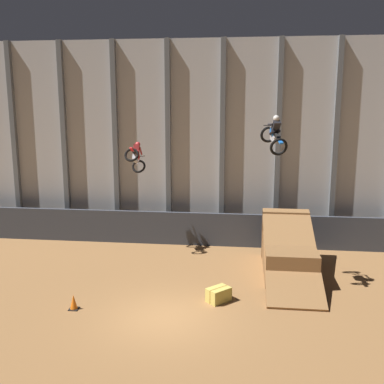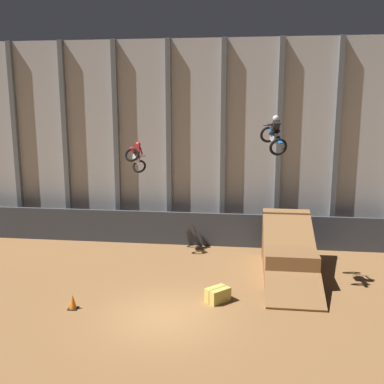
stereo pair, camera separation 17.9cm
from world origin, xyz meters
TOP-DOWN VIEW (x-y plane):
  - ground_plane at (0.00, 0.00)m, footprint 60.00×60.00m
  - arena_back_wall at (-0.00, 10.07)m, footprint 32.00×0.40m
  - lower_barrier at (0.00, 8.69)m, footprint 31.36×0.20m
  - dirt_ramp at (4.88, 5.35)m, footprint 2.30×6.30m
  - rider_bike_left_air at (-2.74, 7.24)m, footprint 0.81×1.70m
  - rider_bike_right_air at (3.95, 3.65)m, footprint 1.13×1.90m
  - traffic_cone_near_ramp at (-3.58, 0.27)m, footprint 0.36×0.36m
  - hay_bale_trackside at (1.86, 1.62)m, footprint 1.06×1.06m

SIDE VIEW (x-z plane):
  - ground_plane at x=0.00m, z-range 0.00..0.00m
  - hay_bale_trackside at x=1.86m, z-range -0.01..0.57m
  - traffic_cone_near_ramp at x=-3.58m, z-range -0.01..0.57m
  - dirt_ramp at x=4.88m, z-range -0.44..2.17m
  - lower_barrier at x=0.00m, z-range 0.00..1.83m
  - rider_bike_left_air at x=-2.74m, z-range 4.21..5.89m
  - arena_back_wall at x=0.00m, z-range 0.00..11.17m
  - rider_bike_right_air at x=3.95m, z-range 5.61..7.25m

